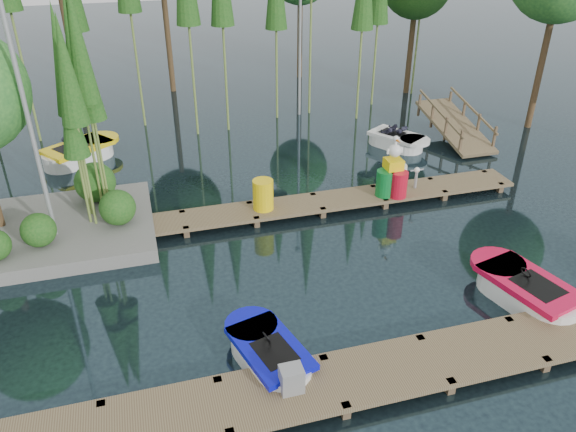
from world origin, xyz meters
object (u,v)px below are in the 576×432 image
object	(u,v)px
boat_yellow_far	(80,153)
yellow_barrel	(263,195)
boat_red	(525,291)
drum_cluster	(394,177)
boat_blue	(269,355)
utility_cabinet	(291,379)
island	(2,129)

from	to	relation	value
boat_yellow_far	yellow_barrel	xyz separation A→B (m)	(5.41, -5.84, 0.44)
boat_red	yellow_barrel	xyz separation A→B (m)	(-4.98, 5.57, 0.48)
boat_red	drum_cluster	xyz separation A→B (m)	(-0.89, 5.42, 0.58)
boat_blue	yellow_barrel	distance (m)	6.10
drum_cluster	utility_cabinet	bearing A→B (deg)	-127.52
boat_blue	boat_red	xyz separation A→B (m)	(6.31, 0.36, 0.04)
island	drum_cluster	xyz separation A→B (m)	(10.70, -0.94, -2.33)
boat_yellow_far	drum_cluster	bearing A→B (deg)	-48.29
island	boat_yellow_far	world-z (taller)	island
drum_cluster	yellow_barrel	bearing A→B (deg)	177.89
island	drum_cluster	world-z (taller)	island
drum_cluster	boat_blue	bearing A→B (deg)	-133.18
boat_red	utility_cabinet	distance (m)	6.32
island	yellow_barrel	bearing A→B (deg)	-6.82
utility_cabinet	island	bearing A→B (deg)	124.94
island	drum_cluster	bearing A→B (deg)	-5.03
boat_blue	utility_cabinet	bearing A→B (deg)	-96.19
boat_yellow_far	yellow_barrel	distance (m)	7.98
boat_red	yellow_barrel	bearing A→B (deg)	117.74
boat_red	boat_yellow_far	bearing A→B (deg)	118.27
boat_red	drum_cluster	world-z (taller)	drum_cluster
boat_blue	drum_cluster	bearing A→B (deg)	31.63
boat_blue	boat_red	size ratio (longest dim) A/B	0.86
boat_red	drum_cluster	distance (m)	5.52
boat_blue	utility_cabinet	distance (m)	1.13
island	utility_cabinet	xyz separation A→B (m)	(5.44, -7.79, -2.62)
boat_yellow_far	drum_cluster	distance (m)	11.25
boat_blue	boat_yellow_far	distance (m)	12.46
utility_cabinet	yellow_barrel	bearing A→B (deg)	80.56
boat_blue	boat_yellow_far	size ratio (longest dim) A/B	0.84
island	boat_yellow_far	xyz separation A→B (m)	(1.19, 5.05, -2.87)
boat_blue	yellow_barrel	world-z (taller)	yellow_barrel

